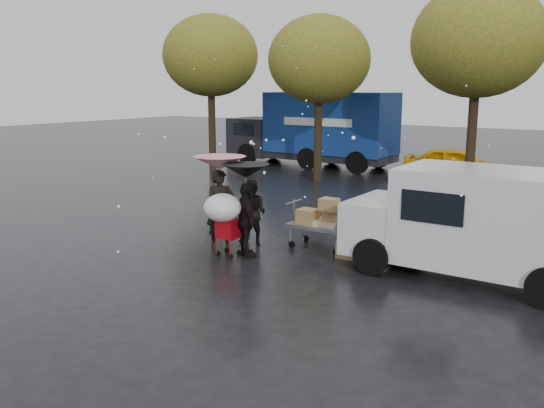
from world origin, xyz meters
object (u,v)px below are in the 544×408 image
Objects in this scene: white_van at (479,222)px; vendor_cart at (324,219)px; blue_truck at (315,129)px; person_black at (246,220)px; person_pink at (221,210)px; yellow_taxi at (457,165)px; shopping_cart at (223,211)px.

vendor_cart is at bearing 178.38° from white_van.
white_van is 0.59× the size of blue_truck.
vendor_cart is (1.13, 1.51, -0.12)m from person_black.
person_pink is 14.74m from blue_truck.
blue_truck is 7.28m from yellow_taxi.
white_van reaches higher than yellow_taxi.
person_pink is at bearing -68.34° from blue_truck.
person_black is at bearing -126.83° from vendor_cart.
white_van is 1.17× the size of yellow_taxi.
person_black is 0.40× the size of yellow_taxi.
blue_truck is (-6.34, 13.89, 0.92)m from person_black.
blue_truck is at bearing -28.77° from person_black.
person_pink is at bearing 134.52° from shopping_cart.
person_black is 1.89m from vendor_cart.
person_black is 1.11× the size of vendor_cart.
white_van is (4.67, 1.41, 0.32)m from person_black.
person_pink is 12.82m from yellow_taxi.
person_black reaches higher than yellow_taxi.
shopping_cart is 0.30× the size of white_van.
yellow_taxi is at bearing -7.83° from blue_truck.
person_pink reaches higher than shopping_cart.
person_black is 0.55m from shopping_cart.
vendor_cart is (2.04, 1.30, -0.22)m from person_pink.
vendor_cart is 2.41m from shopping_cart.
person_black is 15.30m from blue_truck.
yellow_taxi reaches higher than vendor_cart.
blue_truck is (-7.48, 12.38, 1.03)m from vendor_cart.
yellow_taxi is at bearing 84.92° from shopping_cart.
person_pink is 1.12× the size of person_black.
person_black is 12.93m from yellow_taxi.
vendor_cart is 14.50m from blue_truck.
yellow_taxi is (0.80, 12.91, -0.13)m from person_black.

